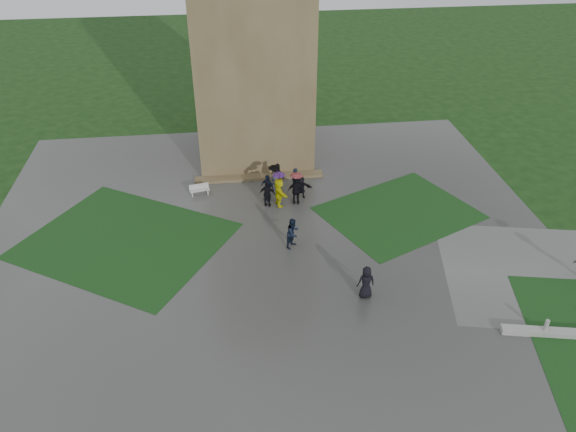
{
  "coord_description": "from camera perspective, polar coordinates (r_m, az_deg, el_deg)",
  "views": [
    {
      "loc": [
        -2.21,
        -24.07,
        19.28
      ],
      "look_at": [
        1.2,
        3.68,
        1.2
      ],
      "focal_mm": 35.0,
      "sensor_mm": 36.0,
      "label": 1
    }
  ],
  "objects": [
    {
      "name": "tower_plinth",
      "position": [
        39.67,
        -2.94,
        3.98
      ],
      "size": [
        9.0,
        0.8,
        0.22
      ],
      "primitive_type": "cube",
      "color": "brown",
      "rests_on": "plaza"
    },
    {
      "name": "pedestrian_mid",
      "position": [
        32.27,
        0.52,
        -1.73
      ],
      "size": [
        1.0,
        1.01,
        1.86
      ],
      "primitive_type": "imported",
      "rotation": [
        0.0,
        0.0,
        0.81
      ],
      "color": "black",
      "rests_on": "plaza"
    },
    {
      "name": "plaza",
      "position": [
        32.5,
        -1.74,
        -3.5
      ],
      "size": [
        34.0,
        34.0,
        0.02
      ],
      "primitive_type": "cube",
      "color": "#373734",
      "rests_on": "ground"
    },
    {
      "name": "pedestrian_near",
      "position": [
        29.02,
        7.93,
        -6.68
      ],
      "size": [
        0.93,
        0.65,
        1.85
      ],
      "primitive_type": "imported",
      "rotation": [
        0.0,
        0.0,
        3.18
      ],
      "color": "black",
      "rests_on": "plaza"
    },
    {
      "name": "ground",
      "position": [
        30.92,
        -1.38,
        -5.69
      ],
      "size": [
        120.0,
        120.0,
        0.0
      ],
      "primitive_type": "plane",
      "color": "black"
    },
    {
      "name": "bench",
      "position": [
        37.99,
        -8.99,
        2.67
      ],
      "size": [
        1.36,
        0.64,
        0.76
      ],
      "rotation": [
        0.0,
        0.0,
        0.18
      ],
      "color": "#B8B8B3",
      "rests_on": "plaza"
    },
    {
      "name": "tower",
      "position": [
        40.46,
        -3.83,
        18.11
      ],
      "size": [
        8.0,
        8.0,
        18.0
      ],
      "primitive_type": "cube",
      "color": "brown",
      "rests_on": "ground"
    },
    {
      "name": "lawn_inset_right",
      "position": [
        36.48,
        11.2,
        0.33
      ],
      "size": [
        11.12,
        10.15,
        0.01
      ],
      "primitive_type": "cube",
      "rotation": [
        0.0,
        0.0,
        0.44
      ],
      "color": "#123413",
      "rests_on": "plaza"
    },
    {
      "name": "lawn_inset_left",
      "position": [
        34.62,
        -16.23,
        -2.41
      ],
      "size": [
        14.1,
        13.46,
        0.01
      ],
      "primitive_type": "cube",
      "rotation": [
        0.0,
        0.0,
        -0.56
      ],
      "color": "#123413",
      "rests_on": "plaza"
    },
    {
      "name": "visitor_cluster",
      "position": [
        36.63,
        -0.64,
        3.04
      ],
      "size": [
        3.64,
        3.77,
        2.44
      ],
      "color": "black",
      "rests_on": "plaza"
    }
  ]
}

